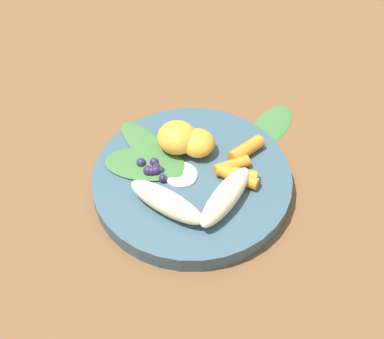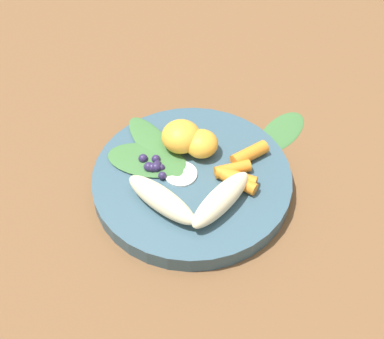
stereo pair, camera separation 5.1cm
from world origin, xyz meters
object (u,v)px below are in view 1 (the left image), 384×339
(banana_peeled_right, at_px, (170,203))
(orange_segment_near, at_px, (177,137))
(kale_leaf_stray, at_px, (272,124))
(banana_peeled_left, at_px, (226,196))
(bowl, at_px, (192,180))

(banana_peeled_right, xyz_separation_m, orange_segment_near, (-0.10, -0.05, 0.01))
(orange_segment_near, bearing_deg, kale_leaf_stray, 145.33)
(kale_leaf_stray, bearing_deg, orange_segment_near, 147.79)
(banana_peeled_right, height_order, kale_leaf_stray, banana_peeled_right)
(banana_peeled_left, bearing_deg, kale_leaf_stray, 7.70)
(bowl, distance_m, orange_segment_near, 0.06)
(bowl, relative_size, kale_leaf_stray, 2.58)
(kale_leaf_stray, bearing_deg, bowl, 165.70)
(bowl, xyz_separation_m, orange_segment_near, (-0.03, -0.04, 0.03))
(bowl, height_order, banana_peeled_left, banana_peeled_left)
(banana_peeled_left, relative_size, orange_segment_near, 2.01)
(banana_peeled_left, xyz_separation_m, orange_segment_near, (-0.06, -0.11, 0.01))
(banana_peeled_right, bearing_deg, orange_segment_near, 120.80)
(kale_leaf_stray, bearing_deg, banana_peeled_left, -174.27)
(banana_peeled_left, relative_size, kale_leaf_stray, 1.05)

